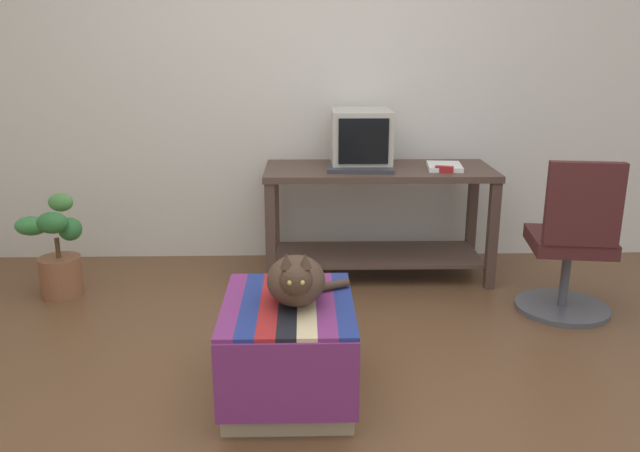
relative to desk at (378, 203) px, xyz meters
name	(u,v)px	position (x,y,z in m)	size (l,w,h in m)	color
ground_plane	(310,409)	(-0.45, -1.60, -0.48)	(14.00, 14.00, 0.00)	brown
back_wall	(306,68)	(-0.45, 0.45, 0.82)	(8.00, 0.10, 2.60)	silver
desk	(378,203)	(0.00, 0.00, 0.00)	(1.43, 0.60, 0.71)	#4C382D
tv_monitor	(361,138)	(-0.11, 0.09, 0.40)	(0.37, 0.43, 0.35)	#BCB7A8
keyboard	(361,170)	(-0.13, -0.13, 0.24)	(0.40, 0.15, 0.02)	#333338
book	(444,167)	(0.40, -0.05, 0.24)	(0.21, 0.26, 0.03)	white
ottoman_with_blanket	(289,349)	(-0.54, -1.48, -0.27)	(0.55, 0.70, 0.43)	tan
cat	(297,280)	(-0.50, -1.48, 0.05)	(0.36, 0.38, 0.26)	#473323
potted_plant	(57,255)	(-1.94, -0.32, -0.23)	(0.40, 0.32, 0.61)	brown
office_chair	(571,249)	(0.99, -0.67, -0.10)	(0.52, 0.52, 0.89)	#4C4C51
stapler	(444,169)	(0.38, -0.16, 0.25)	(0.04, 0.11, 0.04)	#A31E1E
pen	(441,167)	(0.39, -0.02, 0.23)	(0.01, 0.01, 0.14)	#2351B2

